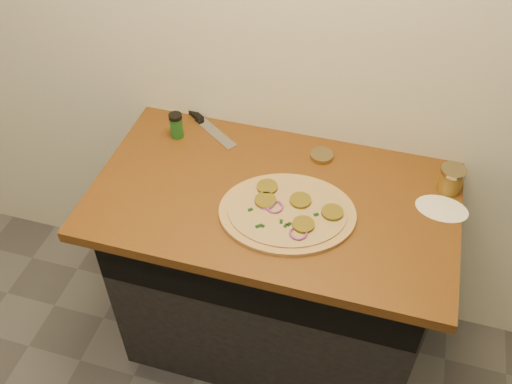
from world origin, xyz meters
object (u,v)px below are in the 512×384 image
(pizza, at_px, (288,212))
(spice_shaker, at_px, (176,125))
(chefs_knife, at_px, (203,122))
(salsa_jar, at_px, (451,179))

(pizza, relative_size, spice_shaker, 5.19)
(chefs_knife, xyz_separation_m, salsa_jar, (0.90, -0.11, 0.04))
(chefs_knife, relative_size, spice_shaker, 2.82)
(pizza, bearing_deg, spice_shaker, 150.78)
(salsa_jar, bearing_deg, pizza, -152.09)
(pizza, height_order, spice_shaker, spice_shaker)
(spice_shaker, bearing_deg, pizza, -29.22)
(pizza, relative_size, salsa_jar, 5.66)
(chefs_knife, bearing_deg, salsa_jar, -6.93)
(spice_shaker, bearing_deg, salsa_jar, -0.68)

